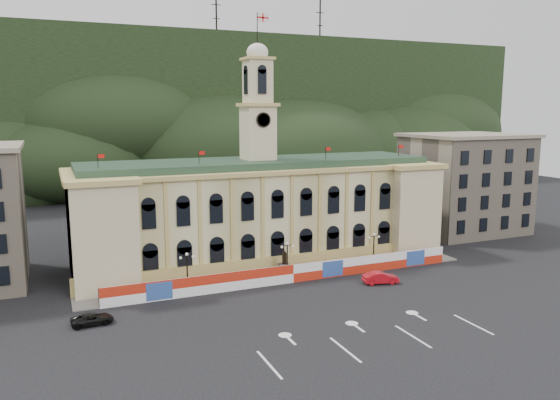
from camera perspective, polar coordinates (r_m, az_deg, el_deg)
name	(u,v)px	position (r m, az deg, el deg)	size (l,w,h in m)	color
ground	(349,322)	(62.13, 7.27, -12.50)	(260.00, 260.00, 0.00)	black
lane_markings	(374,339)	(58.22, 9.83, -14.12)	(26.00, 10.00, 0.02)	white
hill_ridge	(149,121)	(174.06, -13.51, 8.02)	(230.00, 80.00, 64.00)	black
city_hall	(259,210)	(84.00, -2.18, -1.03)	(56.20, 17.60, 37.10)	beige
side_building_right	(465,183)	(109.18, 18.73, 1.70)	(21.00, 17.00, 18.60)	tan
hoarding_fence	(293,273)	(74.34, 1.40, -7.67)	(50.00, 0.44, 2.50)	red
pavement	(285,276)	(77.00, 0.52, -7.97)	(56.00, 5.50, 0.16)	slate
statue	(284,268)	(76.89, 0.45, -7.13)	(1.40, 1.40, 3.72)	#595651
lamp_left	(187,268)	(71.19, -9.68, -7.05)	(1.96, 0.44, 5.15)	black
lamp_center	(287,257)	(75.49, 0.76, -5.96)	(1.96, 0.44, 5.15)	black
lamp_right	(374,247)	(81.99, 9.77, -4.84)	(1.96, 0.44, 5.15)	black
red_sedan	(381,278)	(75.20, 10.46, -7.99)	(5.07, 2.77, 1.58)	#B40C16
black_suv	(92,319)	(64.03, -19.02, -11.68)	(4.60, 2.32, 1.25)	black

